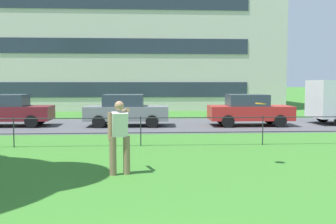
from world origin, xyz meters
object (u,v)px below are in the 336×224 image
object	(u,v)px
person_thrower	(119,135)
car_grey_far_right	(126,110)
frisbee	(261,104)
apartment_building_background	(52,32)
car_red_left	(249,110)
car_maroon_far_left	(9,110)

from	to	relation	value
person_thrower	car_grey_far_right	distance (m)	9.87
frisbee	apartment_building_background	bearing A→B (deg)	113.55
person_thrower	car_red_left	xyz separation A→B (m)	(5.73, 9.66, -0.15)
car_grey_far_right	car_red_left	xyz separation A→B (m)	(6.03, -0.21, 0.00)
person_thrower	apartment_building_background	distance (m)	27.82
person_thrower	frisbee	size ratio (longest dim) A/B	4.53
car_maroon_far_left	apartment_building_background	distance (m)	17.13
frisbee	car_maroon_far_left	distance (m)	13.36
person_thrower	frisbee	bearing A→B (deg)	12.58
frisbee	person_thrower	bearing A→B (deg)	-167.42
frisbee	apartment_building_background	distance (m)	28.15
person_thrower	car_maroon_far_left	size ratio (longest dim) A/B	0.43
car_maroon_far_left	car_grey_far_right	xyz separation A→B (m)	(5.67, -0.27, 0.00)
person_thrower	apartment_building_background	bearing A→B (deg)	106.02
person_thrower	car_red_left	bearing A→B (deg)	59.33
frisbee	car_red_left	bearing A→B (deg)	76.20
car_maroon_far_left	car_grey_far_right	size ratio (longest dim) A/B	0.99
frisbee	car_maroon_far_left	bearing A→B (deg)	135.55
car_maroon_far_left	car_red_left	bearing A→B (deg)	-2.33
car_red_left	apartment_building_background	size ratio (longest dim) A/B	0.11
person_thrower	apartment_building_background	size ratio (longest dim) A/B	0.05
frisbee	apartment_building_background	world-z (taller)	apartment_building_background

